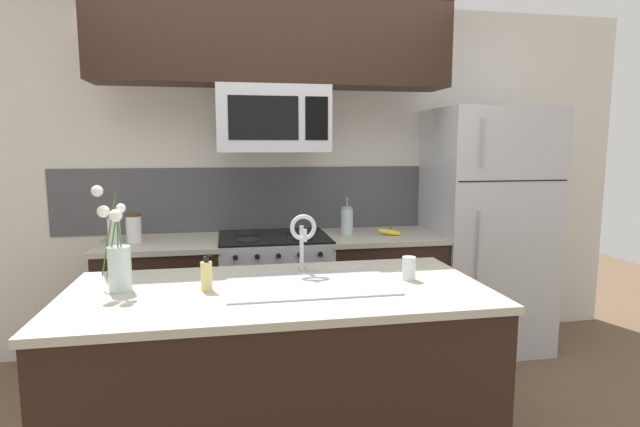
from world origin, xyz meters
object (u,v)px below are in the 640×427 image
Objects in this scene: drinking_glass at (409,268)px; banana_bunch at (390,232)px; storage_jar_medium at (134,228)px; french_press at (347,220)px; flower_vase at (118,261)px; dish_soap_bottle at (207,275)px; microwave at (273,120)px; refrigerator at (485,230)px; storage_jar_tall at (114,231)px; sink_faucet at (303,235)px; stove_range at (275,299)px.

banana_bunch is at bearing 75.61° from drinking_glass.
storage_jar_medium is at bearing 140.13° from drinking_glass.
flower_vase reaches higher than french_press.
flower_vase is (-0.38, 0.07, 0.07)m from dish_soap_bottle.
microwave is at bearing -171.52° from french_press.
dish_soap_bottle is at bearing -179.72° from drinking_glass.
banana_bunch is (-0.78, -0.08, 0.02)m from refrigerator.
storage_jar_medium is 1.48m from french_press.
sink_faucet is (1.10, -0.99, 0.11)m from storage_jar_tall.
refrigerator is 2.70m from flower_vase.
storage_jar_tall is 0.38× the size of flower_vase.
french_press is at bearing 65.80° from sink_faucet.
microwave is at bearing 177.34° from banana_bunch.
french_press is 2.36× the size of drinking_glass.
french_press is (-0.29, 0.12, 0.08)m from banana_bunch.
stove_range is 1.53m from flower_vase.
drinking_glass reaches higher than banana_bunch.
storage_jar_medium is 1.17m from flower_vase.
stove_range is 3.04× the size of sink_faucet.
microwave is 4.22× the size of storage_jar_tall.
microwave is 2.79× the size of french_press.
storage_jar_medium is 0.64× the size of sink_faucet.
flower_vase reaches higher than stove_range.
sink_faucet reaches higher than french_press.
refrigerator reaches higher than drinking_glass.
microwave is 0.41× the size of refrigerator.
drinking_glass is (-0.01, -1.29, -0.04)m from french_press.
drinking_glass is at bearing -36.96° from storage_jar_tall.
dish_soap_bottle is (-0.47, -0.20, -0.13)m from sink_faucet.
french_press is at bearing 3.53° from storage_jar_tall.
dish_soap_bottle is at bearing -156.27° from sink_faucet.
refrigerator reaches higher than dish_soap_bottle.
french_press is 1.61m from dish_soap_bottle.
refrigerator is 3.88× the size of flower_vase.
flower_vase is at bearing -124.24° from stove_range.
refrigerator is 0.79m from banana_bunch.
dish_soap_bottle reaches higher than banana_bunch.
banana_bunch is at bearing -174.17° from refrigerator.
microwave is 1.55m from flower_vase.
sink_faucet is at bearing 157.52° from drinking_glass.
stove_range is 3.48× the size of french_press.
drinking_glass is (0.54, -1.21, -0.76)m from microwave.
sink_faucet reaches higher than storage_jar_tall.
dish_soap_bottle is at bearing -108.79° from microwave.
refrigerator is 6.82× the size of french_press.
microwave is (0.00, -0.02, 1.26)m from stove_range.
french_press is (1.48, 0.06, 0.00)m from storage_jar_medium.
microwave is at bearing 55.28° from flower_vase.
storage_jar_medium reaches higher than drinking_glass.
storage_jar_tall is 1.60m from french_press.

